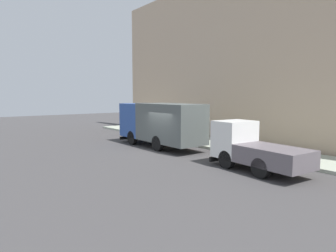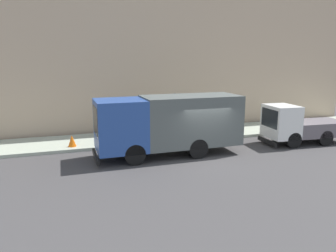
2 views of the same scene
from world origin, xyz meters
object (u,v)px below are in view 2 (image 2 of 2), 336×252
Objects in this scene: traffic_cone_orange at (72,141)px; large_utility_truck at (169,122)px; pedestrian_third at (126,126)px; street_sign_post at (175,112)px; small_flatbed_truck at (298,126)px; pedestrian_standing at (147,123)px; pedestrian_walking at (112,124)px.

large_utility_truck is at bearing -118.77° from traffic_cone_orange.
pedestrian_third is 0.64× the size of street_sign_post.
traffic_cone_orange is at bearing 81.49° from small_flatbed_truck.
traffic_cone_orange is (-0.08, 2.99, -0.61)m from pedestrian_third.
large_utility_truck is 2.72× the size of street_sign_post.
pedestrian_standing is at bearing 4.73° from large_utility_truck.
street_sign_post is (-1.27, -3.54, 0.75)m from pedestrian_walking.
pedestrian_walking is (3.88, 10.26, -0.03)m from small_flatbed_truck.
street_sign_post reaches higher than small_flatbed_truck.
pedestrian_third is at bearing 77.38° from small_flatbed_truck.
small_flatbed_truck is 8.85m from pedestrian_standing.
street_sign_post is at bearing 72.58° from small_flatbed_truck.
large_utility_truck is at bearing 154.67° from street_sign_post.
pedestrian_third is (-0.59, 1.44, 0.04)m from pedestrian_standing.
pedestrian_third reaches higher than traffic_cone_orange.
pedestrian_third is (2.67, 1.73, -0.62)m from large_utility_truck.
street_sign_post reaches higher than traffic_cone_orange.
large_utility_truck is 3.33m from pedestrian_standing.
pedestrian_third is at bearing 32.57° from large_utility_truck.
small_flatbed_truck is 12.90m from traffic_cone_orange.
small_flatbed_truck is at bearing 146.32° from pedestrian_walking.
traffic_cone_orange is (2.76, 12.59, -0.58)m from small_flatbed_truck.
traffic_cone_orange is (2.59, 4.72, -1.23)m from large_utility_truck.
pedestrian_third is (2.83, 9.60, 0.03)m from small_flatbed_truck.
small_flatbed_truck reaches higher than traffic_cone_orange.
pedestrian_walking is at bearing 70.26° from street_sign_post.
pedestrian_third is 2.97m from street_sign_post.
small_flatbed_truck is 1.83× the size of street_sign_post.
street_sign_post is (-0.14, -5.87, 1.29)m from traffic_cone_orange.
pedestrian_standing is at bearing 60.83° from street_sign_post.
pedestrian_walking is 1.24m from pedestrian_third.
small_flatbed_truck reaches higher than pedestrian_walking.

